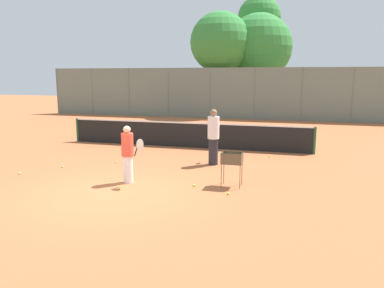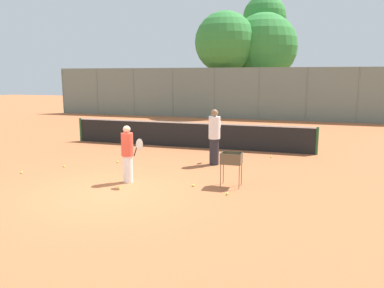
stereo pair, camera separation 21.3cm
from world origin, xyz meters
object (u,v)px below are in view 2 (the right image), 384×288
at_px(ball_cart, 231,161).
at_px(tennis_net, 188,134).
at_px(player_red_cap, 128,153).
at_px(player_white_outfit, 214,136).

bearing_deg(ball_cart, tennis_net, 119.46).
distance_m(player_red_cap, ball_cart, 2.90).
bearing_deg(player_red_cap, ball_cart, 33.37).
height_order(tennis_net, player_white_outfit, player_white_outfit).
xyz_separation_m(player_red_cap, ball_cart, (2.86, 0.45, -0.13)).
xyz_separation_m(tennis_net, player_white_outfit, (1.82, -2.71, 0.41)).
height_order(tennis_net, ball_cart, tennis_net).
relative_size(player_red_cap, ball_cart, 1.72).
bearing_deg(ball_cart, player_white_outfit, 113.85).
bearing_deg(player_white_outfit, ball_cart, -151.20).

